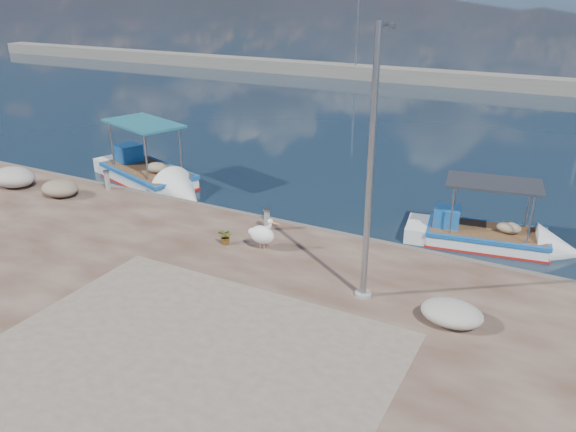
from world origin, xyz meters
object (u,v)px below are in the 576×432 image
Objects in this scene: pelican at (263,234)px; bollard_near at (267,218)px; boat_right at (484,239)px; lamp_post at (370,179)px; boat_left at (148,177)px.

pelican is 1.47× the size of bollard_near.
bollard_near is (-0.63, 1.37, -0.10)m from pelican.
pelican is 1.51m from bollard_near.
lamp_post is at bearing -118.95° from boat_right.
boat_left is 1.23× the size of boat_right.
boat_right is 7.67m from pelican.
boat_left is at bearing 155.62° from lamp_post.
bollard_near is (-4.47, 2.58, -2.89)m from lamp_post.
pelican is (8.57, -4.41, 0.76)m from boat_left.
boat_left is 14.55m from boat_right.
bollard_near is (-6.60, -3.38, 0.70)m from boat_right.
boat_right is (14.54, 0.34, -0.05)m from boat_left.
boat_left reaches higher than bollard_near.
lamp_post reaches higher than bollard_near.
boat_right is 5.13× the size of pelican.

